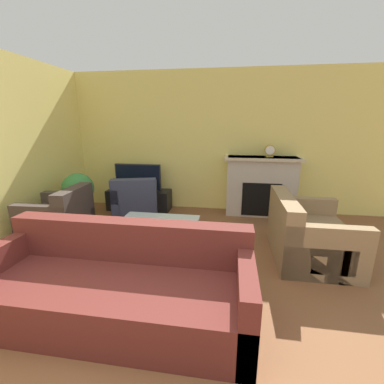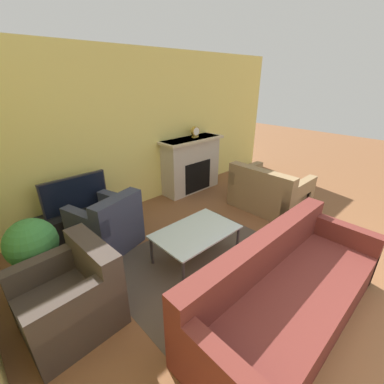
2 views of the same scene
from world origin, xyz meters
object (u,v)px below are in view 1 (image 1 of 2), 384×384
Objects in this scene: coffee_table at (158,224)px; potted_plant at (78,191)px; tv at (138,177)px; couch_sectional at (119,288)px; mantel_clock at (270,151)px; armchair_accent at (136,204)px; armchair_by_window at (60,221)px; couch_loveseat at (307,236)px.

potted_plant reaches higher than coffee_table.
coffee_table is 1.86m from potted_plant.
tv is at bearing 46.65° from potted_plant.
tv is 0.86× the size of coffee_table.
couch_sectional is 2.68m from potted_plant.
couch_sectional is 3.55m from mantel_clock.
armchair_accent is 1.01m from potted_plant.
tv is at bearing -90.88° from armchair_accent.
mantel_clock is at bearing 114.26° from armchair_by_window.
couch_loveseat is (2.86, -1.51, -0.38)m from tv.
couch_loveseat is 3.54m from armchair_by_window.
potted_plant reaches higher than couch_loveseat.
mantel_clock is (-0.34, 1.59, 0.94)m from couch_loveseat.
armchair_by_window is 3.82× the size of mantel_clock.
armchair_accent is at bearing 124.17° from coffee_table.
couch_sectional is 2.43m from armchair_accent.
armchair_accent is (0.84, 0.96, 0.00)m from armchair_by_window.
coffee_table is at bearing -133.66° from mantel_clock.
armchair_by_window is at bearing -153.01° from mantel_clock.
couch_sectional is 2.52× the size of armchair_accent.
tv reaches higher than armchair_accent.
coffee_table is (-1.98, -0.14, 0.10)m from couch_loveseat.
couch_sectional is at bearing 91.34° from armchair_accent.
couch_sectional is at bearing -73.35° from tv.
armchair_by_window is at bearing -113.75° from tv.
couch_loveseat is at bearing 35.32° from couch_sectional.
couch_loveseat is 2.85m from armchair_accent.
coffee_table is (0.00, 1.27, 0.10)m from couch_sectional.
coffee_table is 2.53m from mantel_clock.
armchair_by_window is 0.77m from potted_plant.
couch_loveseat and armchair_by_window have the same top height.
couch_sectional is at bearing -118.86° from mantel_clock.
mantel_clock reaches higher than couch_sectional.
mantel_clock reaches higher than armchair_accent.
armchair_by_window and armchair_accent have the same top height.
couch_sectional is (0.87, -2.92, -0.39)m from tv.
couch_loveseat is at bearing -10.45° from potted_plant.
coffee_table is 4.88× the size of mantel_clock.
mantel_clock is (3.31, 0.92, 0.66)m from potted_plant.
tv is at bearing 153.52° from armchair_by_window.
potted_plant reaches higher than couch_sectional.
mantel_clock is (1.65, 1.73, 0.85)m from coffee_table.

